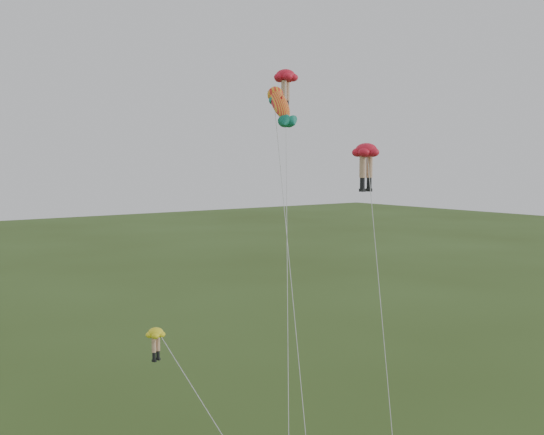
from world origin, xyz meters
TOP-DOWN VIEW (x-y plane):
  - legs_kite_red_high at (7.47, 11.35)m, footprint 10.76×13.93m
  - legs_kite_red_mid at (5.91, 2.37)m, footprint 4.03×6.29m
  - legs_kite_yellow at (-6.15, 1.79)m, footprint 3.25×7.47m
  - fish_kite at (2.06, 4.83)m, footprint 4.10×8.09m

SIDE VIEW (x-z plane):
  - legs_kite_yellow at x=-6.15m, z-range 3.21..11.34m
  - legs_kite_red_mid at x=5.91m, z-range 7.20..23.18m
  - fish_kite at x=2.06m, z-range 8.26..27.46m
  - legs_kite_red_high at x=7.47m, z-range 9.66..30.71m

